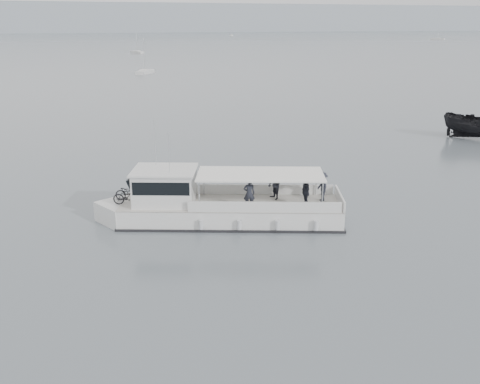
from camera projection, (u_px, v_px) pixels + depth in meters
name	position (u px, v px, depth m)	size (l,w,h in m)	color
ground	(148.00, 232.00, 26.85)	(1400.00, 1400.00, 0.00)	#555E64
headland	(59.00, 18.00, 529.28)	(1400.00, 90.00, 28.00)	#939EA8
tour_boat	(209.00, 205.00, 28.04)	(12.87, 6.86, 5.48)	silver
dark_motorboat	(480.00, 126.00, 47.85)	(2.39, 6.36, 2.46)	black
moored_fleet	(155.00, 47.00, 216.50)	(395.33, 354.05, 9.53)	silver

